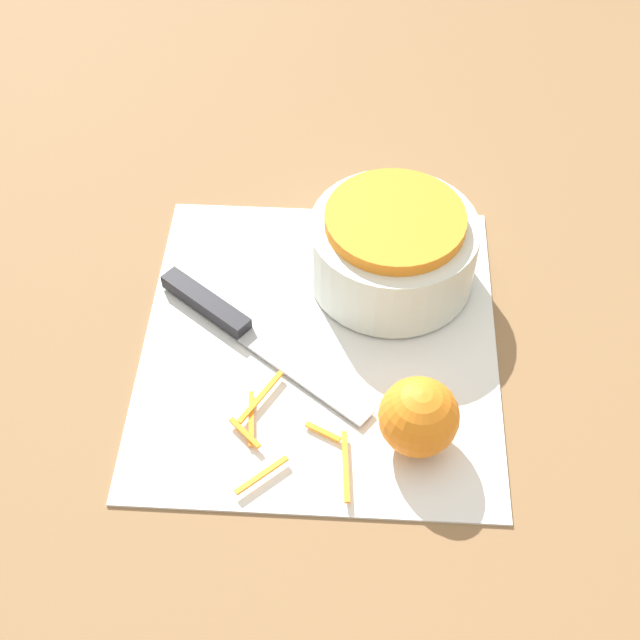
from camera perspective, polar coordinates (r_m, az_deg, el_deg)
ground_plane at (r=0.89m, az=0.00°, el=-1.49°), size 4.00×4.00×0.00m
cutting_board at (r=0.89m, az=0.00°, el=-1.37°), size 0.38×0.35×0.01m
bowl_speckled at (r=0.91m, az=4.70°, el=4.67°), size 0.17×0.17×0.09m
knife at (r=0.90m, az=-5.98°, el=0.12°), size 0.18×0.22×0.02m
orange_left at (r=0.79m, az=6.34°, el=-6.18°), size 0.07×0.07×0.07m
peel_pile at (r=0.82m, az=-2.47°, el=-7.45°), size 0.14×0.11×0.01m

